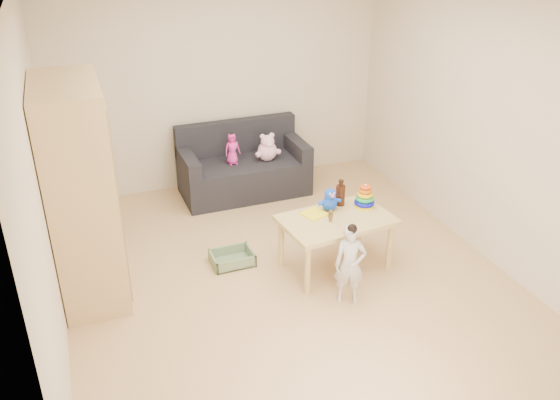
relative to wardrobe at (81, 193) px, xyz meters
name	(u,v)px	position (x,y,z in m)	size (l,w,h in m)	color
room	(284,146)	(1.72, -0.36, 0.33)	(4.50, 4.50, 4.50)	tan
wardrobe	(81,193)	(0.00, 0.00, 0.00)	(0.54, 1.08, 1.94)	#EBB981
sofa	(244,177)	(1.87, 1.45, -0.76)	(1.50, 0.75, 0.42)	black
play_table	(335,243)	(2.21, -0.44, -0.70)	(1.03, 0.65, 0.54)	tan
storage_bin	(232,258)	(1.30, -0.04, -0.91)	(0.41, 0.30, 0.12)	gray
toddler	(350,266)	(2.10, -0.97, -0.60)	(0.27, 0.18, 0.73)	beige
pink_bear	(267,149)	(2.15, 1.38, -0.40)	(0.25, 0.21, 0.28)	#FFBBE1
doll	(232,149)	(1.73, 1.41, -0.36)	(0.19, 0.13, 0.37)	#EE2CA4
ring_stacker	(365,198)	(2.57, -0.31, -0.33)	(0.20, 0.20, 0.23)	#FCEE0D
brown_bottle	(340,194)	(2.36, -0.20, -0.32)	(0.09, 0.09, 0.26)	black
blue_plush	(330,199)	(2.22, -0.26, -0.31)	(0.19, 0.15, 0.23)	blue
wooden_figure	(331,216)	(2.13, -0.48, -0.37)	(0.05, 0.04, 0.12)	brown
yellow_book	(314,214)	(2.04, -0.30, -0.42)	(0.20, 0.20, 0.02)	#FFF11A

